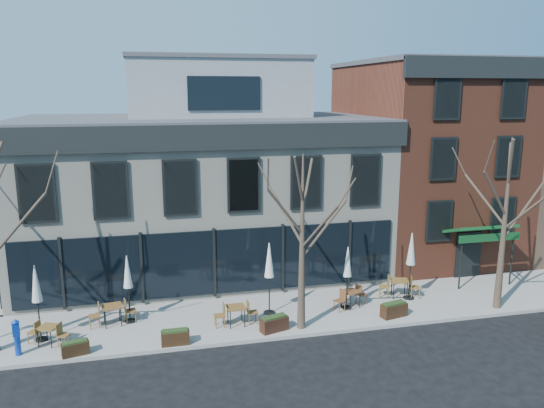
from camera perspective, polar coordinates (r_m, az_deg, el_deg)
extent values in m
plane|color=black|center=(25.01, -6.16, -10.35)|extent=(120.00, 120.00, 0.00)
cube|color=gray|center=(23.62, 2.52, -11.48)|extent=(33.50, 4.70, 0.15)
cube|color=beige|center=(28.64, -7.59, 0.87)|extent=(18.00, 10.00, 8.00)
cube|color=#47474C|center=(28.15, -7.82, 8.98)|extent=(18.30, 10.30, 0.30)
cube|color=black|center=(23.10, -6.54, 7.13)|extent=(18.30, 0.25, 1.10)
cube|color=black|center=(28.78, -26.31, 6.93)|extent=(0.25, 10.30, 1.10)
cube|color=black|center=(24.30, -6.24, -6.25)|extent=(17.20, 0.12, 3.00)
cube|color=black|center=(28.74, -25.58, -4.50)|extent=(0.12, 7.50, 3.00)
cube|color=gray|center=(29.22, -6.11, 12.17)|extent=(9.00, 6.50, 3.00)
cube|color=brown|center=(32.33, 15.98, 4.47)|extent=(8.00, 10.00, 11.00)
cube|color=#47474C|center=(32.12, 16.57, 14.33)|extent=(8.20, 10.20, 0.25)
cube|color=black|center=(27.75, 21.85, 13.48)|extent=(8.20, 0.25, 1.00)
cube|color=#0E3E1A|center=(27.92, 21.47, -2.48)|extent=(3.20, 1.66, 0.67)
cube|color=black|center=(28.98, 20.33, -5.27)|extent=(1.40, 0.10, 2.50)
cylinder|color=#382B21|center=(21.08, -25.85, -2.40)|extent=(2.23, 0.50, 2.48)
cone|color=#382B21|center=(20.75, 3.25, -4.29)|extent=(0.34, 0.34, 7.04)
cylinder|color=#382B21|center=(21.04, 5.62, -2.66)|extent=(2.00, 0.46, 2.21)
cylinder|color=#382B21|center=(21.21, 1.59, -1.35)|extent=(0.93, 1.84, 1.91)
cylinder|color=#382B21|center=(19.95, 1.46, -0.86)|extent=(1.61, 0.68, 1.97)
cylinder|color=#382B21|center=(19.85, 5.09, -2.56)|extent=(0.93, 1.83, 2.03)
cone|color=#382B21|center=(24.73, 23.71, -2.10)|extent=(0.34, 0.34, 7.48)
cylinder|color=#382B21|center=(25.36, 25.40, -0.67)|extent=(2.12, 0.48, 2.35)
cylinder|color=#382B21|center=(24.99, 21.87, 0.48)|extent=(0.98, 1.94, 2.03)
cylinder|color=#382B21|center=(23.74, 22.88, 1.02)|extent=(1.71, 0.71, 2.09)
cylinder|color=#382B21|center=(24.10, 25.98, -0.48)|extent=(0.98, 1.94, 2.16)
cylinder|color=#0C329F|center=(21.79, -25.68, -13.55)|extent=(0.21, 0.21, 0.75)
cube|color=#0C329F|center=(21.53, -25.84, -12.00)|extent=(0.26, 0.22, 0.53)
cone|color=#0C329F|center=(21.41, -25.92, -11.21)|extent=(0.28, 0.28, 0.13)
cube|color=brown|center=(22.01, -22.94, -12.09)|extent=(0.89, 0.89, 0.04)
cylinder|color=black|center=(22.10, -23.86, -13.08)|extent=(0.04, 0.04, 0.69)
cylinder|color=black|center=(21.81, -22.67, -13.32)|extent=(0.04, 0.04, 0.69)
cylinder|color=black|center=(22.50, -23.06, -12.56)|extent=(0.04, 0.04, 0.69)
cylinder|color=black|center=(22.21, -21.88, -12.78)|extent=(0.04, 0.04, 0.69)
cube|color=brown|center=(22.84, -16.83, -10.49)|extent=(0.87, 0.87, 0.04)
cylinder|color=black|center=(22.69, -17.48, -11.79)|extent=(0.04, 0.04, 0.79)
cylinder|color=black|center=(22.73, -15.91, -11.64)|extent=(0.04, 0.04, 0.79)
cylinder|color=black|center=(23.25, -17.61, -11.20)|extent=(0.04, 0.04, 0.79)
cylinder|color=black|center=(23.29, -16.08, -11.06)|extent=(0.04, 0.04, 0.79)
cube|color=brown|center=(21.93, -3.89, -11.02)|extent=(0.75, 0.75, 0.04)
cylinder|color=black|center=(21.77, -4.51, -12.32)|extent=(0.04, 0.04, 0.76)
cylinder|color=black|center=(21.87, -2.95, -12.18)|extent=(0.04, 0.04, 0.76)
cylinder|color=black|center=(22.31, -4.78, -11.71)|extent=(0.04, 0.04, 0.76)
cylinder|color=black|center=(22.40, -3.27, -11.58)|extent=(0.04, 0.04, 0.76)
cube|color=brown|center=(23.82, 8.48, -9.29)|extent=(0.92, 0.92, 0.04)
cylinder|color=black|center=(23.59, 8.43, -10.49)|extent=(0.04, 0.04, 0.73)
cylinder|color=black|center=(23.95, 9.42, -10.16)|extent=(0.04, 0.04, 0.73)
cylinder|color=black|center=(23.97, 7.49, -10.08)|extent=(0.04, 0.04, 0.73)
cylinder|color=black|center=(24.33, 8.48, -9.77)|extent=(0.04, 0.04, 0.73)
cube|color=brown|center=(25.36, 13.58, -8.02)|extent=(0.96, 0.96, 0.04)
cylinder|color=black|center=(25.17, 12.94, -9.12)|extent=(0.04, 0.04, 0.78)
cylinder|color=black|center=(25.27, 14.33, -9.11)|extent=(0.04, 0.04, 0.78)
cylinder|color=black|center=(25.74, 12.75, -8.63)|extent=(0.04, 0.04, 0.78)
cylinder|color=black|center=(25.83, 14.11, -8.62)|extent=(0.04, 0.04, 0.78)
cylinder|color=black|center=(22.75, -23.57, -13.19)|extent=(0.48, 0.48, 0.07)
cylinder|color=black|center=(22.30, -23.82, -10.47)|extent=(0.05, 0.05, 2.40)
cone|color=beige|center=(21.92, -24.07, -7.82)|extent=(0.39, 0.39, 1.42)
cylinder|color=black|center=(23.21, -14.99, -12.06)|extent=(0.46, 0.46, 0.06)
cylinder|color=black|center=(22.79, -15.15, -9.50)|extent=(0.05, 0.05, 2.28)
cone|color=beige|center=(22.44, -15.29, -7.04)|extent=(0.37, 0.37, 1.35)
cylinder|color=black|center=(23.22, -0.29, -11.60)|extent=(0.50, 0.50, 0.07)
cylinder|color=black|center=(22.76, -0.30, -8.78)|extent=(0.06, 0.06, 2.51)
cone|color=silver|center=(22.38, -0.30, -6.04)|extent=(0.41, 0.41, 1.49)
cylinder|color=black|center=(23.96, 8.00, -10.96)|extent=(0.45, 0.45, 0.06)
cylinder|color=black|center=(23.56, 8.08, -8.52)|extent=(0.05, 0.05, 2.24)
cone|color=silver|center=(23.23, 8.15, -6.16)|extent=(0.37, 0.37, 1.33)
cylinder|color=black|center=(25.55, 14.48, -9.74)|extent=(0.50, 0.50, 0.07)
cylinder|color=black|center=(25.13, 14.63, -7.16)|extent=(0.06, 0.06, 2.50)
cone|color=#B9BEB0|center=(24.79, 14.76, -4.68)|extent=(0.41, 0.41, 1.48)
cube|color=black|center=(21.07, -20.39, -14.38)|extent=(1.01, 0.60, 0.47)
cube|color=#1E3314|center=(20.96, -20.45, -13.75)|extent=(0.90, 0.51, 0.08)
cube|color=#301F10|center=(20.87, -10.36, -13.97)|extent=(1.05, 0.42, 0.52)
cube|color=#1E3314|center=(20.75, -10.39, -13.27)|extent=(0.94, 0.34, 0.08)
cube|color=black|center=(21.58, 0.24, -12.80)|extent=(1.20, 0.76, 0.56)
cube|color=#1E3314|center=(21.46, 0.24, -12.07)|extent=(1.07, 0.64, 0.09)
cube|color=black|center=(23.40, 12.98, -11.07)|extent=(1.21, 0.69, 0.57)
cube|color=#1E3314|center=(23.28, 13.01, -10.38)|extent=(1.08, 0.58, 0.09)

